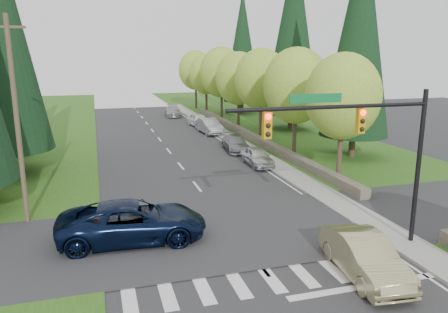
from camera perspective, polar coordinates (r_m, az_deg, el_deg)
name	(u,v)px	position (r m, az deg, el deg)	size (l,w,h in m)	color
grass_east	(340,157)	(36.75, 14.96, -0.10)	(14.00, 110.00, 0.06)	#285416
cross_street	(233,231)	(21.03, 1.15, -9.71)	(120.00, 8.00, 0.10)	#28282B
sidewalk_east	(261,156)	(35.82, 4.92, 0.02)	(1.80, 80.00, 0.13)	gray
curb_east	(252,157)	(35.52, 3.64, -0.07)	(0.20, 80.00, 0.13)	gray
stone_wall_north	(248,135)	(43.68, 3.20, 2.81)	(0.70, 40.00, 0.70)	#4C4438
traffic_signal	(363,136)	(18.42, 17.72, 2.57)	(8.70, 0.37, 6.80)	black
utility_pole	(17,120)	(22.95, -25.43, 4.30)	(1.60, 0.24, 10.00)	#473828
decid_tree_0	(343,96)	(28.85, 15.29, 7.58)	(4.80, 4.80, 8.37)	#38281C
decid_tree_1	(296,86)	(35.02, 9.41, 9.09)	(5.20, 5.20, 8.80)	#38281C
decid_tree_2	(261,79)	(41.34, 4.90, 9.99)	(5.00, 5.00, 8.82)	#38281C
decid_tree_3	(239,79)	(47.97, 1.93, 10.15)	(5.00, 5.00, 8.55)	#38281C
decid_tree_4	(222,72)	(54.66, -0.31, 10.94)	(5.40, 5.40, 9.18)	#38281C
decid_tree_5	(206,74)	(61.38, -2.34, 10.67)	(4.80, 4.80, 8.30)	#38281C
decid_tree_6	(196,70)	(68.19, -3.73, 11.18)	(5.20, 5.20, 8.86)	#38281C
conifer_e_a	(360,33)	(36.42, 17.29, 15.13)	(5.44, 5.44, 17.80)	#38281C
conifer_e_b	(293,30)	(49.19, 9.05, 16.05)	(6.12, 6.12, 19.80)	#38281C
conifer_e_c	(242,46)	(61.76, 2.41, 14.17)	(5.10, 5.10, 16.80)	#38281C
sedan_champagne	(364,256)	(17.61, 17.85, -12.28)	(1.68, 4.82, 1.59)	tan
suv_navy	(133,222)	(20.09, -11.83, -8.33)	(3.01, 6.53, 1.82)	black
parked_car_a	(257,156)	(33.00, 4.37, 0.01)	(1.63, 4.06, 1.38)	silver
parked_car_b	(236,143)	(37.90, 1.53, 1.73)	(1.88, 4.62, 1.34)	gray
parked_car_c	(209,126)	(46.39, -1.91, 4.00)	(1.70, 4.86, 1.60)	#A4A4A9
parked_car_d	(199,120)	(51.17, -3.32, 4.79)	(1.78, 4.42, 1.51)	silver
parked_car_e	(173,111)	(59.97, -6.68, 5.92)	(2.00, 4.93, 1.43)	#9FA0A4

